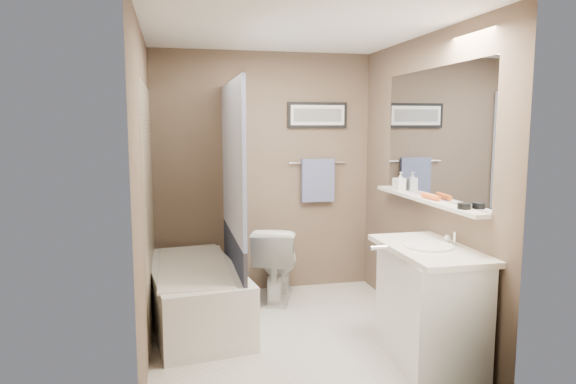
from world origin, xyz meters
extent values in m
plane|color=beige|center=(0.00, 0.00, 0.00)|extent=(2.50, 2.50, 0.00)
cube|color=white|center=(0.00, 0.00, 2.38)|extent=(2.20, 2.50, 0.04)
cube|color=brown|center=(0.00, 1.23, 1.20)|extent=(2.20, 0.04, 2.40)
cube|color=brown|center=(0.00, -1.23, 1.20)|extent=(2.20, 0.04, 2.40)
cube|color=brown|center=(-1.08, 0.00, 1.20)|extent=(0.04, 2.50, 2.40)
cube|color=brown|center=(1.08, 0.00, 1.20)|extent=(0.04, 2.50, 2.40)
cube|color=tan|center=(-1.09, 0.50, 1.00)|extent=(0.02, 1.55, 2.00)
cylinder|color=silver|center=(-0.40, 0.50, 2.05)|extent=(0.02, 1.55, 0.02)
cube|color=white|center=(-0.40, 0.50, 1.40)|extent=(0.03, 1.45, 1.28)
cube|color=#262E47|center=(-0.40, 0.50, 0.58)|extent=(0.03, 1.45, 0.36)
cube|color=silver|center=(1.09, -0.15, 1.62)|extent=(0.02, 1.60, 1.00)
cube|color=silver|center=(1.04, -0.15, 1.10)|extent=(0.12, 1.60, 0.03)
cylinder|color=silver|center=(0.55, 1.22, 1.30)|extent=(0.60, 0.02, 0.02)
cube|color=#8390BE|center=(0.55, 1.20, 1.12)|extent=(0.34, 0.05, 0.44)
cube|color=black|center=(0.55, 1.23, 1.78)|extent=(0.62, 0.02, 0.26)
cube|color=white|center=(0.55, 1.22, 1.78)|extent=(0.56, 0.00, 0.20)
cube|color=#595959|center=(0.55, 1.22, 1.78)|extent=(0.50, 0.00, 0.13)
cube|color=silver|center=(0.55, -1.24, 1.00)|extent=(0.80, 0.02, 2.00)
cylinder|color=silver|center=(0.22, -1.19, 1.00)|extent=(0.10, 0.02, 0.02)
cube|color=silver|center=(-0.75, 0.45, 0.25)|extent=(0.90, 1.58, 0.50)
cube|color=silver|center=(-0.75, 0.45, 0.50)|extent=(0.56, 1.36, 0.02)
imported|color=silver|center=(0.06, 0.92, 0.36)|extent=(0.61, 0.80, 0.73)
cube|color=white|center=(0.85, -0.63, 0.40)|extent=(0.58, 0.94, 0.80)
cube|color=white|center=(0.84, -0.63, 0.82)|extent=(0.54, 0.96, 0.04)
cylinder|color=white|center=(0.83, -0.63, 0.85)|extent=(0.34, 0.34, 0.01)
cylinder|color=silver|center=(1.03, -0.63, 0.89)|extent=(0.02, 0.02, 0.10)
sphere|color=white|center=(1.03, -0.53, 0.87)|extent=(0.05, 0.05, 0.05)
cylinder|color=black|center=(1.04, -0.72, 1.14)|extent=(0.09, 0.09, 0.04)
cylinder|color=#E85B20|center=(1.04, -0.26, 1.14)|extent=(0.06, 0.22, 0.04)
cube|color=pink|center=(1.04, 0.02, 1.12)|extent=(0.04, 0.16, 0.01)
cylinder|color=silver|center=(1.04, 0.36, 1.17)|extent=(0.08, 0.08, 0.10)
imported|color=#999999|center=(1.04, 0.29, 1.20)|extent=(0.07, 0.07, 0.16)
camera|label=1|loc=(-0.90, -3.82, 1.69)|focal=32.00mm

